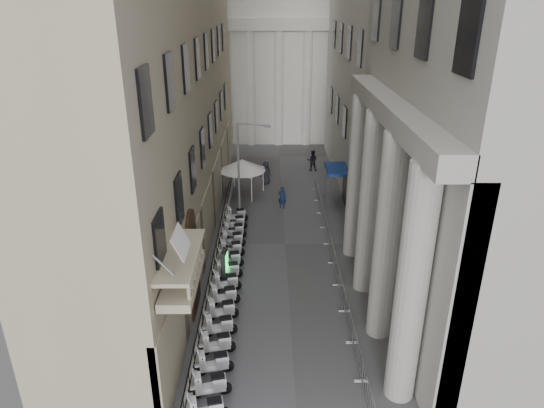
{
  "coord_description": "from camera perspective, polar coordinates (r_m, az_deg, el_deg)",
  "views": [
    {
      "loc": [
        -1.05,
        -9.33,
        15.0
      ],
      "look_at": [
        -0.9,
        15.38,
        4.5
      ],
      "focal_mm": 32.0,
      "sensor_mm": 36.0,
      "label": 1
    }
  ],
  "objects": [
    {
      "name": "scooter_3",
      "position": [
        23.38,
        -6.43,
        -17.06
      ],
      "size": [
        1.49,
        0.85,
        1.5
      ],
      "primitive_type": null,
      "rotation": [
        0.0,
        0.0,
        1.79
      ],
      "color": "silver",
      "rests_on": "ground"
    },
    {
      "name": "scooter_7",
      "position": [
        27.51,
        -5.37,
        -10.14
      ],
      "size": [
        1.49,
        0.85,
        1.5
      ],
      "primitive_type": null,
      "rotation": [
        0.0,
        0.0,
        1.79
      ],
      "color": "silver",
      "rests_on": "ground"
    },
    {
      "name": "scooter_8",
      "position": [
        28.59,
        -5.16,
        -8.73
      ],
      "size": [
        1.49,
        0.85,
        1.5
      ],
      "primitive_type": null,
      "rotation": [
        0.0,
        0.0,
        1.79
      ],
      "color": "silver",
      "rests_on": "ground"
    },
    {
      "name": "scooter_5",
      "position": [
        25.4,
        -5.85,
        -13.32
      ],
      "size": [
        1.49,
        0.85,
        1.5
      ],
      "primitive_type": null,
      "rotation": [
        0.0,
        0.0,
        1.79
      ],
      "color": "silver",
      "rests_on": "ground"
    },
    {
      "name": "street_lamp",
      "position": [
        33.91,
        -3.56,
        4.59
      ],
      "size": [
        2.32,
        0.83,
        7.31
      ],
      "rotation": [
        0.0,
        0.0,
        -0.29
      ],
      "color": "#94979C",
      "rests_on": "ground"
    },
    {
      "name": "blue_awning",
      "position": [
        38.74,
        7.39,
        0.03
      ],
      "size": [
        1.6,
        3.0,
        3.0
      ],
      "primitive_type": null,
      "color": "navy",
      "rests_on": "ground"
    },
    {
      "name": "scooter_9",
      "position": [
        29.69,
        -4.97,
        -7.42
      ],
      "size": [
        1.49,
        0.85,
        1.5
      ],
      "primitive_type": null,
      "rotation": [
        0.0,
        0.0,
        1.79
      ],
      "color": "silver",
      "rests_on": "ground"
    },
    {
      "name": "scooter_6",
      "position": [
        26.44,
        -5.6,
        -11.67
      ],
      "size": [
        1.49,
        0.85,
        1.5
      ],
      "primitive_type": null,
      "rotation": [
        0.0,
        0.0,
        1.79
      ],
      "color": "silver",
      "rests_on": "ground"
    },
    {
      "name": "pedestrian_a",
      "position": [
        37.33,
        1.2,
        0.78
      ],
      "size": [
        0.73,
        0.59,
        1.75
      ],
      "primitive_type": "imported",
      "rotation": [
        0.0,
        0.0,
        2.83
      ],
      "color": "#0C1732",
      "rests_on": "ground"
    },
    {
      "name": "scooter_1",
      "position": [
        21.49,
        -7.14,
        -21.48
      ],
      "size": [
        1.49,
        0.85,
        1.5
      ],
      "primitive_type": null,
      "rotation": [
        0.0,
        0.0,
        1.79
      ],
      "color": "silver",
      "rests_on": "ground"
    },
    {
      "name": "iron_fence",
      "position": [
        31.35,
        -6.29,
        -5.72
      ],
      "size": [
        0.3,
        28.0,
        1.4
      ],
      "primitive_type": null,
      "color": "black",
      "rests_on": "ground"
    },
    {
      "name": "security_tent",
      "position": [
        39.99,
        -4.0,
        4.81
      ],
      "size": [
        3.74,
        3.74,
        3.04
      ],
      "color": "silver",
      "rests_on": "ground"
    },
    {
      "name": "scooter_10",
      "position": [
        30.81,
        -4.79,
        -6.21
      ],
      "size": [
        1.49,
        0.85,
        1.5
      ],
      "primitive_type": null,
      "rotation": [
        0.0,
        0.0,
        1.79
      ],
      "color": "silver",
      "rests_on": "ground"
    },
    {
      "name": "scooter_12",
      "position": [
        33.08,
        -4.47,
        -4.03
      ],
      "size": [
        1.49,
        0.85,
        1.5
      ],
      "primitive_type": null,
      "rotation": [
        0.0,
        0.0,
        1.79
      ],
      "color": "silver",
      "rests_on": "ground"
    },
    {
      "name": "barrier_8",
      "position": [
        38.02,
        5.57,
        -0.34
      ],
      "size": [
        0.6,
        2.4,
        1.1
      ],
      "primitive_type": null,
      "color": "#A1A4A9",
      "rests_on": "ground"
    },
    {
      "name": "barrier_0",
      "position": [
        21.37,
        11.1,
        -22.1
      ],
      "size": [
        0.6,
        2.4,
        1.1
      ],
      "primitive_type": null,
      "color": "#A1A4A9",
      "rests_on": "ground"
    },
    {
      "name": "pedestrian_c",
      "position": [
        42.25,
        -0.73,
        3.68
      ],
      "size": [
        1.16,
        0.96,
        2.02
      ],
      "primitive_type": "imported",
      "rotation": [
        0.0,
        0.0,
        3.52
      ],
      "color": "black",
      "rests_on": "ground"
    },
    {
      "name": "scooter_14",
      "position": [
        35.39,
        -4.2,
        -2.13
      ],
      "size": [
        1.49,
        0.85,
        1.5
      ],
      "primitive_type": null,
      "rotation": [
        0.0,
        0.0,
        1.79
      ],
      "color": "silver",
      "rests_on": "ground"
    },
    {
      "name": "barrier_4",
      "position": [
        29.18,
        7.47,
        -8.14
      ],
      "size": [
        0.6,
        2.4,
        1.1
      ],
      "primitive_type": null,
      "color": "#A1A4A9",
      "rests_on": "ground"
    },
    {
      "name": "barrier_1",
      "position": [
        23.17,
        9.91,
        -17.76
      ],
      "size": [
        0.6,
        2.4,
        1.1
      ],
      "primitive_type": null,
      "color": "#A1A4A9",
      "rests_on": "ground"
    },
    {
      "name": "barrier_7",
      "position": [
        35.75,
        5.96,
        -1.92
      ],
      "size": [
        0.6,
        2.4,
        1.1
      ],
      "primitive_type": null,
      "color": "#A1A4A9",
      "rests_on": "ground"
    },
    {
      "name": "barrier_6",
      "position": [
        33.52,
        6.39,
        -3.73
      ],
      "size": [
        0.6,
        2.4,
        1.1
      ],
      "primitive_type": null,
      "color": "#A1A4A9",
      "rests_on": "ground"
    },
    {
      "name": "scooter_4",
      "position": [
        24.38,
        -6.12,
        -15.12
      ],
      "size": [
        1.49,
        0.85,
        1.5
      ],
      "primitive_type": null,
      "rotation": [
        0.0,
        0.0,
        1.79
      ],
      "color": "silver",
      "rests_on": "ground"
    },
    {
      "name": "barrier_3",
      "position": [
        27.09,
        8.14,
        -10.87
      ],
      "size": [
        0.6,
        2.4,
        1.1
      ],
      "primitive_type": null,
      "color": "#A1A4A9",
      "rests_on": "ground"
    },
    {
      "name": "pedestrian_b",
      "position": [
        45.81,
        4.76,
        5.12
      ],
      "size": [
        1.04,
        0.86,
        1.97
      ],
      "primitive_type": "imported",
      "rotation": [
        0.0,
        0.0,
        3.02
      ],
      "color": "black",
      "rests_on": "ground"
    },
    {
      "name": "barrier_2",
      "position": [
        25.08,
        8.95,
        -14.05
      ],
      "size": [
        0.6,
        2.4,
        1.1
      ],
      "primitive_type": null,
      "color": "#A1A4A9",
      "rests_on": "ground"
    },
    {
      "name": "scooter_2",
      "position": [
        22.42,
        -6.77,
        -19.18
      ],
      "size": [
        1.49,
        0.85,
        1.5
      ],
      "primitive_type": null,
      "rotation": [
        0.0,
        0.0,
        1.79
      ],
      "color": "silver",
      "rests_on": "ground"
    },
    {
      "name": "scooter_11",
      "position": [
        31.94,
        -4.62,
        -5.08
      ],
      "size": [
        1.49,
        0.85,
        1.5
      ],
      "primitive_type": null,
      "rotation": [
        0.0,
        0.0,
        1.79
      ],
      "color": "silver",
      "rests_on": "ground"
    },
    {
      "name": "scooter_13",
      "position": [
        34.23,
        -4.33,
        -3.05
      ],
      "size": [
        1.49,
        0.85,
        1.5
      ],
      "primitive_type": null,
      "rotation": [
        0.0,
        0.0,
        1.79
      ],
      "color": "silver",
      "rests_on": "ground"
    },
    {
      "name": "barrier_5",
      "position": [
        31.32,
        6.89,
        -5.78
      ],
      "size": [
        0.6,
        2.4,
        1.1
      ],
      "primitive_type": null,
      "color": "#A1A4A9",
      "rests_on": "ground"
    },
    {
      "name": "barrier_9",
      "position": [
        40.32,
        5.24,
        1.07
      ],
      "size": [
        0.6,
        2.4,
        1.1
      ],
      "primitive_type": null,
      "color": "#A1A4A9",
      "rests_on": "ground"
    },
    {
      "name": "info_kiosk",
      "position": [
        28.08,
        -5.59,
        -7.14
      ],
      "size": [
        0.37,
        0.91,
        1.88
      ],
      "rotation": [
        0.0,
        0.0,
        -0.1
      ],
      "color": "black",
      "rests_on": "ground"
    }
  ]
}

